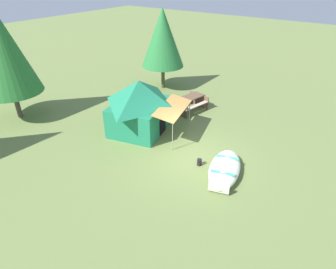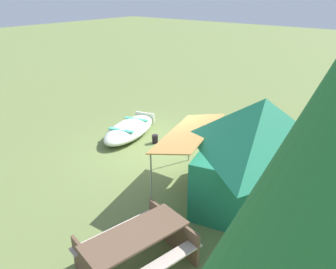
% 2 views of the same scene
% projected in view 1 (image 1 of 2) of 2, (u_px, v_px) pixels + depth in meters
% --- Properties ---
extents(ground_plane, '(80.00, 80.00, 0.00)m').
position_uv_depth(ground_plane, '(190.00, 157.00, 12.93)').
color(ground_plane, olive).
extents(beached_rowboat, '(3.02, 1.95, 0.47)m').
position_uv_depth(beached_rowboat, '(225.00, 169.00, 11.80)').
color(beached_rowboat, beige).
rests_on(beached_rowboat, ground_plane).
extents(canvas_cabin_tent, '(3.77, 4.22, 2.63)m').
position_uv_depth(canvas_cabin_tent, '(140.00, 105.00, 14.47)').
color(canvas_cabin_tent, '#1F7B55').
rests_on(canvas_cabin_tent, ground_plane).
extents(picnic_table, '(2.22, 1.86, 0.79)m').
position_uv_depth(picnic_table, '(189.00, 102.00, 16.92)').
color(picnic_table, brown).
rests_on(picnic_table, ground_plane).
extents(cooler_box, '(0.43, 0.64, 0.37)m').
position_uv_depth(cooler_box, '(149.00, 138.00, 14.03)').
color(cooler_box, silver).
rests_on(cooler_box, ground_plane).
extents(fuel_can, '(0.28, 0.28, 0.29)m').
position_uv_depth(fuel_can, '(199.00, 162.00, 12.36)').
color(fuel_can, black).
rests_on(fuel_can, ground_plane).
extents(pine_tree_back_left, '(2.76, 2.76, 5.20)m').
position_uv_depth(pine_tree_back_left, '(163.00, 38.00, 18.58)').
color(pine_tree_back_left, '#434529').
rests_on(pine_tree_back_left, ground_plane).
extents(pine_tree_far_center, '(3.14, 3.14, 6.02)m').
position_uv_depth(pine_tree_far_center, '(2.00, 49.00, 14.46)').
color(pine_tree_far_center, brown).
rests_on(pine_tree_far_center, ground_plane).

